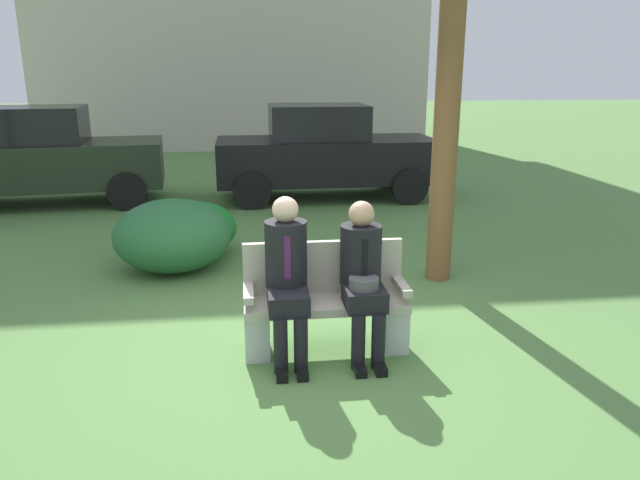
% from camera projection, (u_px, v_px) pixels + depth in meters
% --- Properties ---
extents(ground_plane, '(80.00, 80.00, 0.00)m').
position_uv_depth(ground_plane, '(279.00, 357.00, 4.88)').
color(ground_plane, '#548041').
extents(park_bench, '(1.34, 0.44, 0.90)m').
position_uv_depth(park_bench, '(325.00, 304.00, 4.96)').
color(park_bench, '#B7AD9E').
rests_on(park_bench, ground).
extents(seated_man_left, '(0.34, 0.72, 1.32)m').
position_uv_depth(seated_man_left, '(287.00, 271.00, 4.71)').
color(seated_man_left, black).
rests_on(seated_man_left, ground).
extents(seated_man_right, '(0.34, 0.72, 1.27)m').
position_uv_depth(seated_man_right, '(363.00, 272.00, 4.78)').
color(seated_man_right, black).
rests_on(seated_man_right, ground).
extents(shrub_near_bench, '(1.08, 0.99, 0.68)m').
position_uv_depth(shrub_near_bench, '(194.00, 228.00, 7.53)').
color(shrub_near_bench, '#1A6E26').
rests_on(shrub_near_bench, ground).
extents(shrub_mid_lawn, '(1.35, 1.24, 0.84)m').
position_uv_depth(shrub_mid_lawn, '(172.00, 236.00, 6.89)').
color(shrub_mid_lawn, '#286235').
rests_on(shrub_mid_lawn, ground).
extents(parked_car_near, '(4.05, 2.05, 1.68)m').
position_uv_depth(parked_car_near, '(43.00, 157.00, 10.18)').
color(parked_car_near, '#232D1E').
rests_on(parked_car_near, ground).
extents(parked_car_far, '(3.92, 1.73, 1.68)m').
position_uv_depth(parked_car_far, '(324.00, 152.00, 10.74)').
color(parked_car_far, black).
rests_on(parked_car_far, ground).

